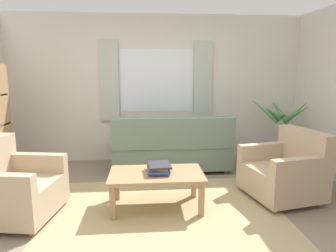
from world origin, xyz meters
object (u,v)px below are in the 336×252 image
(armchair_left, at_px, (12,187))
(book_stack_on_table, at_px, (159,168))
(armchair_right, at_px, (286,171))
(coffee_table, at_px, (156,177))
(potted_plant, at_px, (280,136))
(couch, at_px, (172,148))

(armchair_left, distance_m, book_stack_on_table, 1.64)
(armchair_right, xyz_separation_m, coffee_table, (-1.66, -0.17, 0.03))
(book_stack_on_table, bearing_deg, armchair_left, -175.73)
(armchair_right, height_order, book_stack_on_table, armchair_right)
(coffee_table, distance_m, potted_plant, 2.68)
(couch, relative_size, coffee_table, 1.73)
(armchair_left, relative_size, potted_plant, 0.76)
(couch, bearing_deg, armchair_right, 138.01)
(couch, distance_m, coffee_table, 1.42)
(coffee_table, xyz_separation_m, potted_plant, (2.21, 1.51, 0.14))
(armchair_left, height_order, coffee_table, armchair_left)
(couch, relative_size, armchair_right, 1.92)
(book_stack_on_table, height_order, potted_plant, potted_plant)
(coffee_table, bearing_deg, potted_plant, 34.46)
(book_stack_on_table, bearing_deg, armchair_right, 5.56)
(potted_plant, bearing_deg, book_stack_on_table, -145.33)
(armchair_left, distance_m, coffee_table, 1.60)
(armchair_right, distance_m, book_stack_on_table, 1.64)
(coffee_table, distance_m, book_stack_on_table, 0.12)
(armchair_left, bearing_deg, armchair_right, -75.99)
(couch, xyz_separation_m, book_stack_on_table, (-0.28, -1.37, 0.13))
(couch, bearing_deg, armchair_left, 38.14)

